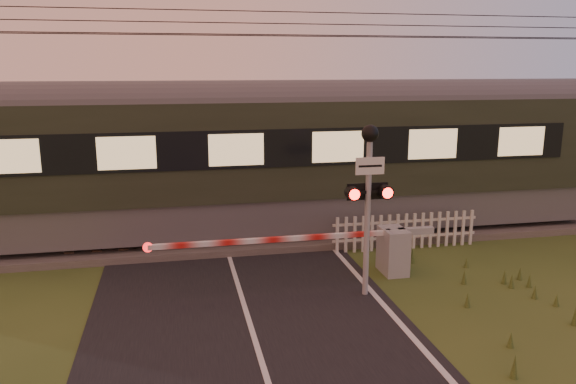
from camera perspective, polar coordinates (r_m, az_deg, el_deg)
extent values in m
plane|color=#364B1C|center=(9.88, -3.07, -15.85)|extent=(160.00, 160.00, 0.00)
cube|color=black|center=(9.88, -3.07, -15.80)|extent=(6.00, 140.00, 0.02)
cube|color=#47423D|center=(15.84, -6.60, -4.47)|extent=(140.00, 3.40, 0.24)
cube|color=slate|center=(15.10, -6.38, -4.54)|extent=(140.00, 0.08, 0.14)
cube|color=slate|center=(16.47, -6.85, -3.08)|extent=(140.00, 0.08, 0.14)
cube|color=#2D2116|center=(15.80, -6.62, -4.02)|extent=(0.24, 2.20, 0.06)
cylinder|color=black|center=(14.86, -7.05, 15.64)|extent=(120.00, 0.02, 0.02)
cylinder|color=black|center=(15.46, -7.24, 15.52)|extent=(120.00, 0.02, 0.02)
cylinder|color=black|center=(15.20, -7.21, 17.84)|extent=(120.00, 0.02, 0.02)
cylinder|color=black|center=(15.18, -7.18, 16.71)|extent=(120.00, 0.02, 0.02)
cube|color=slate|center=(15.66, -5.75, -1.73)|extent=(20.19, 2.67, 1.00)
cube|color=#232B1C|center=(15.31, -5.90, 4.63)|extent=(21.03, 2.90, 2.50)
cylinder|color=#4C4C4F|center=(15.19, -6.00, 9.31)|extent=(21.03, 1.02, 1.02)
cube|color=#FFD893|center=(13.82, -5.27, 4.30)|extent=(18.08, 0.04, 0.78)
cube|color=gray|center=(13.29, 10.63, -5.89)|extent=(0.53, 0.82, 1.06)
cylinder|color=gray|center=(13.24, 10.05, -5.94)|extent=(0.12, 0.12, 1.06)
cube|color=gray|center=(13.36, 12.82, -3.86)|extent=(0.87, 0.15, 0.15)
cube|color=red|center=(12.39, -1.53, -4.86)|extent=(5.37, 0.11, 0.11)
cylinder|color=red|center=(12.23, -14.06, -5.48)|extent=(0.21, 0.04, 0.21)
cylinder|color=gray|center=(11.60, 8.06, -2.86)|extent=(0.12, 0.12, 3.26)
cube|color=white|center=(11.30, 8.34, 2.63)|extent=(0.60, 0.03, 0.35)
sphere|color=black|center=(11.26, 8.34, 5.90)|extent=(0.35, 0.35, 0.35)
cube|color=black|center=(11.46, 8.15, 0.01)|extent=(0.81, 0.07, 0.07)
cylinder|color=#FF140C|center=(11.18, 6.78, -0.26)|extent=(0.22, 0.02, 0.22)
cylinder|color=#FF140C|center=(11.42, 10.10, -0.10)|extent=(0.22, 0.02, 0.22)
cube|color=black|center=(11.51, 8.07, 0.07)|extent=(0.87, 0.02, 0.35)
cube|color=silver|center=(15.12, 11.81, -4.48)|extent=(3.97, 0.04, 0.06)
cube|color=silver|center=(15.00, 11.88, -2.93)|extent=(3.97, 0.04, 0.06)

